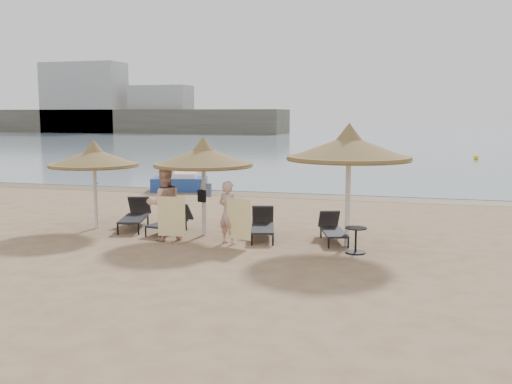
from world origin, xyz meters
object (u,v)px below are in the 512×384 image
lounger_near_left (172,220)px  side_table (356,241)px  person_left (164,198)px  lounger_near_right (263,224)px  lounger_far_left (135,215)px  pedal_boat (179,182)px  palapa_right (349,148)px  person_right (228,207)px  palapa_left (94,158)px  lounger_far_right (332,228)px  palapa_center (203,157)px

lounger_near_left → side_table: 5.38m
person_left → lounger_near_left: bearing=-108.7°
lounger_near_left → lounger_near_right: 2.67m
lounger_far_left → pedal_boat: pedal_boat is taller
palapa_right → side_table: bearing=-68.7°
person_right → lounger_far_left: bearing=0.1°
palapa_right → lounger_near_right: palapa_right is taller
palapa_right → lounger_near_right: 3.14m
palapa_left → person_right: size_ratio=1.38×
palapa_left → lounger_far_left: palapa_left is taller
lounger_far_right → lounger_near_left: bearing=162.7°
lounger_far_left → side_table: lounger_far_left is taller
palapa_right → lounger_near_left: palapa_right is taller
person_left → pedal_boat: size_ratio=0.85×
palapa_left → palapa_center: 3.36m
lounger_far_left → lounger_near_left: 1.29m
palapa_center → pedal_boat: 9.44m
lounger_far_right → person_left: size_ratio=0.77×
side_table → palapa_center: bearing=166.9°
palapa_left → palapa_center: bearing=-1.4°
pedal_boat → palapa_left: bearing=-99.2°
lounger_near_left → lounger_far_right: 4.53m
palapa_right → pedal_boat: size_ratio=1.20×
person_left → person_right: bearing=147.8°
palapa_center → lounger_near_left: 2.11m
lounger_far_right → palapa_left: bearing=163.7°
pedal_boat → person_left: bearing=-84.6°
lounger_far_right → side_table: 1.41m
palapa_center → side_table: size_ratio=4.38×
lounger_near_right → pedal_boat: bearing=111.7°
person_right → pedal_boat: bearing=-38.5°
lounger_near_left → side_table: (5.24, -1.19, -0.04)m
palapa_center → lounger_near_right: bearing=5.0°
palapa_left → person_right: (4.32, -0.92, -1.11)m
lounger_far_left → side_table: 6.67m
palapa_left → lounger_far_left: 2.01m
lounger_near_left → side_table: bearing=-2.4°
person_right → palapa_right: bearing=-146.9°
palapa_center → person_right: size_ratio=1.44×
palapa_right → palapa_center: bearing=176.3°
lounger_far_right → side_table: (0.72, -1.21, -0.03)m
lounger_far_left → lounger_near_right: lounger_far_left is taller
palapa_left → lounger_near_left: (2.31, 0.13, -1.72)m
palapa_right → person_right: palapa_right is taller
palapa_center → palapa_right: size_ratio=0.87×
palapa_left → lounger_far_left: size_ratio=1.31×
lounger_near_left → palapa_center: bearing=-0.9°
person_right → side_table: bearing=-160.6°
palapa_left → side_table: 7.83m
palapa_left → person_right: palapa_left is taller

